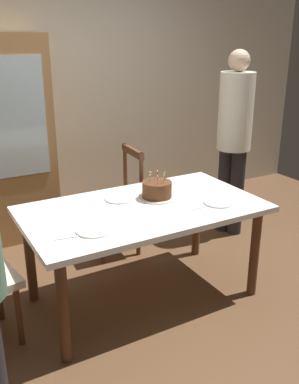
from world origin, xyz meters
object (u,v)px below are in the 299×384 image
(plate_near_guest, at_px, (219,202))
(person_guest, at_px, (234,133))
(plate_far_side, at_px, (120,198))
(birthday_cake, at_px, (157,190))
(chair_spindle_back, at_px, (116,204))
(plate_near_celebrant, at_px, (94,231))
(dining_table, at_px, (143,218))

(plate_near_guest, distance_m, person_guest, 1.18)
(plate_far_side, relative_size, person_guest, 0.12)
(birthday_cake, height_order, chair_spindle_back, chair_spindle_back)
(plate_far_side, distance_m, chair_spindle_back, 0.69)
(birthday_cake, xyz_separation_m, chair_spindle_back, (-0.02, 0.69, -0.34))
(birthday_cake, distance_m, plate_near_celebrant, 0.70)
(plate_near_guest, bearing_deg, chair_spindle_back, 109.37)
(dining_table, distance_m, person_guest, 1.49)
(birthday_cake, xyz_separation_m, plate_far_side, (-0.25, 0.12, -0.06))
(person_guest, bearing_deg, birthday_cake, -155.84)
(dining_table, xyz_separation_m, birthday_cake, (0.17, 0.10, 0.15))
(chair_spindle_back, bearing_deg, dining_table, -100.88)
(birthday_cake, relative_size, plate_near_celebrant, 1.27)
(plate_near_guest, height_order, chair_spindle_back, chair_spindle_back)
(plate_far_side, height_order, chair_spindle_back, chair_spindle_back)
(birthday_cake, height_order, person_guest, person_guest)
(dining_table, bearing_deg, chair_spindle_back, 79.12)
(dining_table, height_order, plate_far_side, plate_far_side)
(plate_far_side, xyz_separation_m, chair_spindle_back, (0.24, 0.58, -0.28))
(plate_far_side, relative_size, chair_spindle_back, 0.23)
(plate_far_side, distance_m, person_guest, 1.48)
(plate_far_side, bearing_deg, chair_spindle_back, 67.79)
(dining_table, distance_m, plate_near_guest, 0.55)
(dining_table, relative_size, person_guest, 0.95)
(chair_spindle_back, bearing_deg, plate_near_guest, -70.63)
(birthday_cake, relative_size, chair_spindle_back, 0.29)
(birthday_cake, xyz_separation_m, person_guest, (1.15, 0.51, 0.21))
(birthday_cake, bearing_deg, plate_far_side, 155.18)
(plate_near_celebrant, relative_size, person_guest, 0.12)
(birthday_cake, bearing_deg, person_guest, 24.16)
(chair_spindle_back, bearing_deg, plate_near_celebrant, -121.49)
(plate_near_guest, bearing_deg, person_guest, 45.46)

